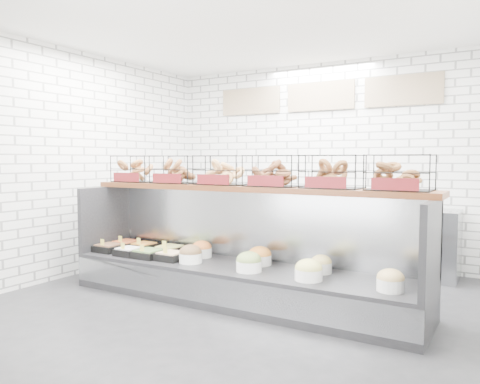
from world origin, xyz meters
The scene contains 5 objects.
ground centered at (0.00, 0.00, 0.00)m, with size 5.50×5.50×0.00m, color black.
room_shell centered at (0.00, 0.60, 2.06)m, with size 5.02×5.51×3.01m.
display_case centered at (-0.02, 0.34, 0.33)m, with size 4.00×0.90×1.20m.
bagel_shelf centered at (0.00, 0.52, 1.39)m, with size 4.10×0.50×0.40m.
prep_counter centered at (-0.01, 2.43, 0.47)m, with size 4.00×0.60×1.20m.
Camera 1 is at (2.58, -4.00, 1.55)m, focal length 35.00 mm.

